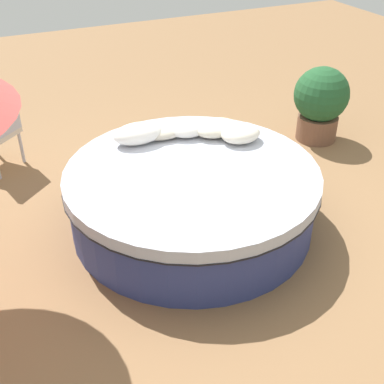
% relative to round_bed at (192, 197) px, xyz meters
% --- Properties ---
extents(ground_plane, '(16.00, 16.00, 0.00)m').
position_rel_round_bed_xyz_m(ground_plane, '(0.00, 0.00, -0.33)').
color(ground_plane, olive).
extents(round_bed, '(2.52, 2.52, 0.65)m').
position_rel_round_bed_xyz_m(round_bed, '(0.00, 0.00, 0.00)').
color(round_bed, navy).
rests_on(round_bed, ground_plane).
extents(throw_pillow_0, '(0.43, 0.34, 0.19)m').
position_rel_round_bed_xyz_m(throw_pillow_0, '(0.72, 0.33, 0.41)').
color(throw_pillow_0, silver).
rests_on(throw_pillow_0, round_bed).
extents(throw_pillow_1, '(0.50, 0.36, 0.17)m').
position_rel_round_bed_xyz_m(throw_pillow_1, '(0.55, 0.58, 0.40)').
color(throw_pillow_1, beige).
rests_on(throw_pillow_1, round_bed).
extents(throw_pillow_2, '(0.47, 0.31, 0.17)m').
position_rel_round_bed_xyz_m(throw_pillow_2, '(0.28, 0.69, 0.40)').
color(throw_pillow_2, white).
rests_on(throw_pillow_2, round_bed).
extents(throw_pillow_3, '(0.52, 0.33, 0.14)m').
position_rel_round_bed_xyz_m(throw_pillow_3, '(0.01, 0.77, 0.39)').
color(throw_pillow_3, beige).
rests_on(throw_pillow_3, round_bed).
extents(throw_pillow_4, '(0.54, 0.32, 0.22)m').
position_rel_round_bed_xyz_m(throw_pillow_4, '(-0.28, 0.76, 0.43)').
color(throw_pillow_4, white).
rests_on(throw_pillow_4, round_bed).
extents(planter, '(0.72, 0.72, 1.00)m').
position_rel_round_bed_xyz_m(planter, '(2.35, 1.08, 0.21)').
color(planter, brown).
rests_on(planter, ground_plane).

